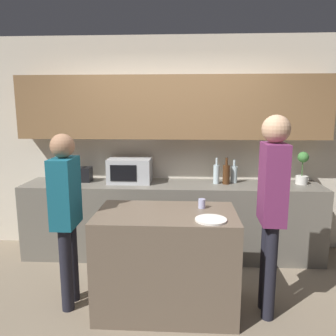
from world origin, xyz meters
TOP-DOWN VIEW (x-y plane):
  - ground_plane at (0.00, 0.00)m, footprint 14.00×14.00m
  - back_wall at (0.00, 1.66)m, footprint 6.40×0.40m
  - back_counter at (0.00, 1.39)m, footprint 3.60×0.62m
  - kitchen_island at (0.00, 0.27)m, footprint 1.23×0.71m
  - microwave at (-0.52, 1.46)m, footprint 0.52×0.39m
  - toaster at (-1.14, 1.46)m, footprint 0.26×0.16m
  - potted_plant at (1.57, 1.46)m, footprint 0.14×0.14m
  - bottle_0 at (0.54, 1.43)m, footprint 0.07×0.07m
  - bottle_1 at (0.66, 1.41)m, footprint 0.09×0.09m
  - bottle_2 at (0.76, 1.49)m, footprint 0.08×0.08m
  - plate_on_island at (0.38, 0.07)m, footprint 0.26×0.26m
  - cup_0 at (0.32, 0.41)m, footprint 0.06×0.06m
  - person_left at (0.90, 0.23)m, footprint 0.23×0.35m
  - person_center at (-0.89, 0.26)m, footprint 0.21×0.34m

SIDE VIEW (x-z plane):
  - ground_plane at x=0.00m, z-range 0.00..0.00m
  - back_counter at x=0.00m, z-range 0.00..0.91m
  - kitchen_island at x=0.00m, z-range 0.00..0.91m
  - plate_on_island at x=0.38m, z-range 0.91..0.93m
  - person_center at x=-0.89m, z-range 0.15..1.75m
  - cup_0 at x=0.32m, z-range 0.91..1.00m
  - toaster at x=-1.14m, z-range 0.91..1.09m
  - bottle_2 at x=0.76m, z-range 0.88..1.16m
  - bottle_0 at x=0.54m, z-range 0.87..1.19m
  - bottle_1 at x=0.66m, z-range 0.87..1.20m
  - person_left at x=0.90m, z-range 0.18..1.94m
  - microwave at x=-0.52m, z-range 0.91..1.21m
  - potted_plant at x=1.57m, z-range 0.91..1.31m
  - back_wall at x=0.00m, z-range 0.19..2.89m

